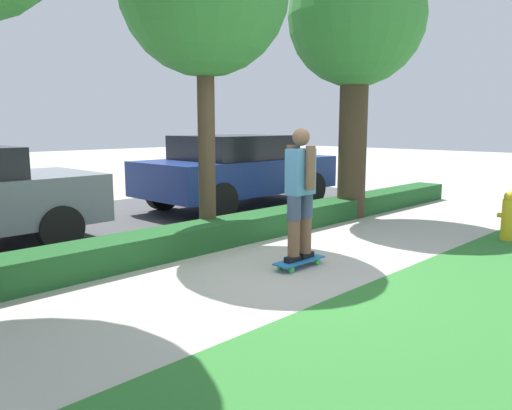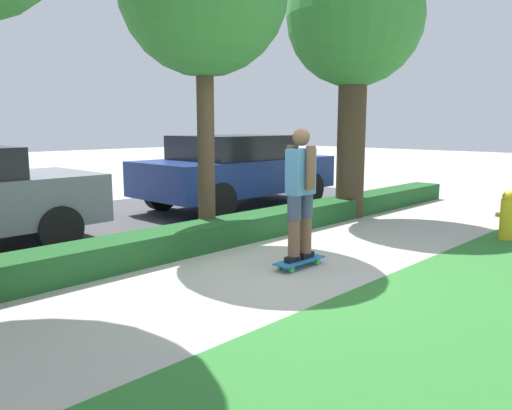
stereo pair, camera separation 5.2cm
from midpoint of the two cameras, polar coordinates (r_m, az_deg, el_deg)
The scene contains 8 objects.
ground_plane at distance 6.17m, azimuth 3.15°, elevation -7.52°, with size 60.00×60.00×0.00m, color #ADA89E.
street_asphalt at distance 9.40m, azimuth -16.51°, elevation -2.06°, with size 14.32×5.00×0.01m.
hedge_row at distance 7.24m, azimuth -6.42°, elevation -3.56°, with size 14.32×0.60×0.37m.
skateboard at distance 6.31m, azimuth 4.75°, elevation -6.41°, with size 0.75×0.24×0.10m.
skater_person at distance 6.14m, azimuth 4.86°, elevation 1.62°, with size 0.49×0.42×1.63m.
tree_far at distance 9.94m, azimuth 11.05°, elevation 19.73°, with size 2.53×2.53×5.00m.
parked_car_middle at distance 10.70m, azimuth -2.41°, elevation 4.09°, with size 4.38×2.06×1.55m.
fire_hydrant at distance 8.61m, azimuth 26.62°, elevation -1.07°, with size 0.21×0.33×0.77m.
Camera 2 is at (-4.48, -3.87, 1.77)m, focal length 35.00 mm.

